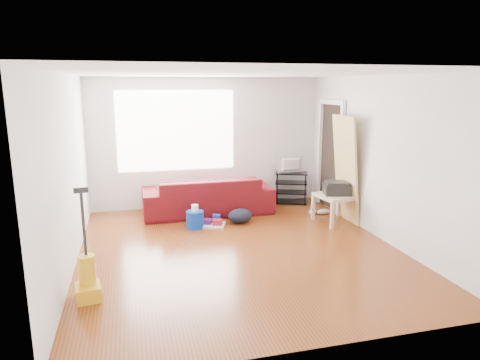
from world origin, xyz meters
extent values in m
cube|color=#552B0F|center=(0.00, 0.00, 0.00)|extent=(4.50, 5.00, 0.01)
cube|color=white|center=(0.00, 0.00, 2.50)|extent=(4.50, 5.00, 0.01)
cube|color=silver|center=(0.00, 2.50, 1.25)|extent=(4.50, 0.01, 2.50)
cube|color=silver|center=(0.00, -2.50, 1.25)|extent=(4.50, 0.01, 2.50)
cube|color=silver|center=(-2.25, 0.00, 1.25)|extent=(0.01, 5.00, 2.50)
cube|color=silver|center=(2.25, 0.00, 1.25)|extent=(0.01, 5.00, 2.50)
cube|color=white|center=(-0.60, 2.48, 1.50)|extent=(2.20, 0.01, 1.50)
cube|color=white|center=(2.21, 1.25, 1.00)|extent=(0.06, 0.08, 2.00)
cube|color=white|center=(2.21, 2.15, 1.00)|extent=(0.06, 0.08, 2.00)
cube|color=white|center=(2.21, 1.70, 2.04)|extent=(0.06, 0.98, 0.08)
cube|color=black|center=(2.24, 1.70, 1.00)|extent=(0.01, 0.86, 1.98)
imported|color=#500811|center=(-0.11, 1.95, 0.00)|extent=(2.38, 0.93, 0.70)
cube|color=black|center=(1.65, 2.22, 0.03)|extent=(0.72, 0.57, 0.02)
cube|color=black|center=(1.65, 2.22, 0.23)|extent=(0.72, 0.57, 0.02)
cube|color=black|center=(1.65, 2.22, 0.42)|extent=(0.72, 0.57, 0.02)
cube|color=black|center=(1.65, 2.22, 0.62)|extent=(0.72, 0.57, 0.02)
cylinder|color=black|center=(1.33, 2.19, 0.32)|extent=(0.02, 0.02, 0.63)
cylinder|color=black|center=(1.44, 2.47, 0.32)|extent=(0.02, 0.02, 0.63)
cylinder|color=black|center=(1.86, 1.97, 0.32)|extent=(0.02, 0.02, 0.63)
cylinder|color=black|center=(1.97, 2.25, 0.32)|extent=(0.02, 0.02, 0.63)
imported|color=black|center=(1.65, 2.22, 0.79)|extent=(0.54, 0.07, 0.31)
cube|color=tan|center=(1.95, 0.84, 0.47)|extent=(0.71, 0.71, 0.06)
cube|color=tan|center=(1.73, 0.52, 0.22)|extent=(0.06, 0.06, 0.45)
cube|color=tan|center=(1.63, 1.07, 0.22)|extent=(0.06, 0.06, 0.45)
cube|color=tan|center=(2.27, 0.62, 0.22)|extent=(0.06, 0.06, 0.45)
cube|color=tan|center=(2.17, 1.17, 0.22)|extent=(0.06, 0.06, 0.45)
cube|color=black|center=(1.95, 0.84, 0.59)|extent=(0.49, 0.41, 0.18)
cube|color=black|center=(1.95, 0.84, 0.71)|extent=(0.44, 0.37, 0.04)
cylinder|color=#0A38A8|center=(-0.48, 1.14, 0.00)|extent=(0.38, 0.38, 0.29)
cylinder|color=white|center=(-0.47, 1.15, 0.20)|extent=(0.11, 0.11, 0.11)
cube|color=silver|center=(-0.20, 1.17, 0.02)|extent=(0.55, 0.50, 0.04)
cube|color=#A31427|center=(-0.10, 1.10, 0.08)|extent=(0.19, 0.16, 0.09)
cube|color=#491C69|center=(-0.29, 1.22, 0.07)|extent=(0.24, 0.21, 0.07)
cube|color=#1D34B5|center=(-0.09, 1.26, 0.10)|extent=(0.16, 0.15, 0.13)
ellipsoid|color=black|center=(0.32, 1.23, 0.00)|extent=(0.55, 0.49, 0.25)
ellipsoid|color=#B1B2C5|center=(1.76, 1.37, 0.05)|extent=(0.26, 0.24, 0.10)
ellipsoid|color=#B1B2C5|center=(1.94, 1.31, 0.05)|extent=(0.26, 0.13, 0.10)
cube|color=gold|center=(-2.00, -1.01, 0.09)|extent=(0.31, 0.34, 0.17)
cylinder|color=gold|center=(-2.00, -0.97, 0.34)|extent=(0.19, 0.19, 0.33)
cylinder|color=black|center=(-2.00, -0.94, 0.86)|extent=(0.03, 0.03, 0.71)
cube|color=black|center=(-2.00, -0.94, 1.24)|extent=(0.16, 0.06, 0.06)
cube|color=tan|center=(2.13, 0.90, 0.00)|extent=(0.23, 0.74, 1.85)
camera|label=1|loc=(-1.45, -5.68, 2.33)|focal=32.00mm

